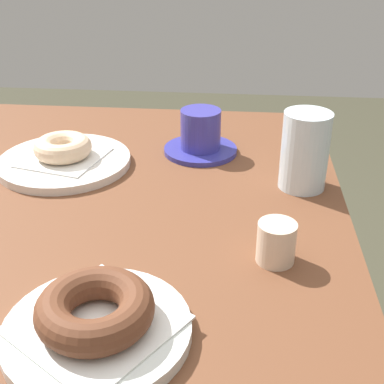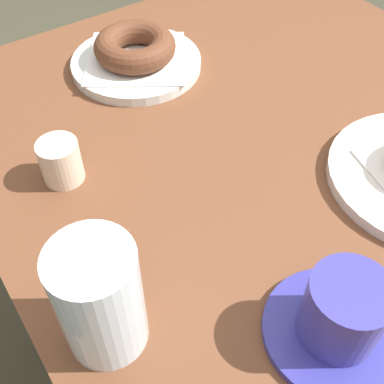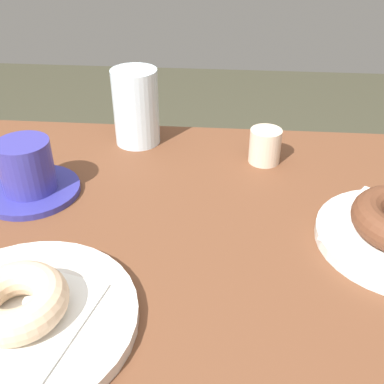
{
  "view_description": "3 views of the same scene",
  "coord_description": "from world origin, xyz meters",
  "views": [
    {
      "loc": [
        -0.7,
        -0.22,
        1.16
      ],
      "look_at": [
        -0.02,
        -0.16,
        0.8
      ],
      "focal_mm": 49.18,
      "sensor_mm": 36.0,
      "label": 1
    },
    {
      "loc": [
        0.32,
        -0.39,
        1.2
      ],
      "look_at": [
        0.02,
        -0.18,
        0.79
      ],
      "focal_mm": 45.39,
      "sensor_mm": 36.0,
      "label": 2
    },
    {
      "loc": [
        -0.06,
        0.4,
        1.13
      ],
      "look_at": [
        -0.01,
        -0.13,
        0.78
      ],
      "focal_mm": 43.2,
      "sensor_mm": 36.0,
      "label": 3
    }
  ],
  "objects": [
    {
      "name": "coffee_cup",
      "position": [
        0.23,
        -0.15,
        0.79
      ],
      "size": [
        0.14,
        0.14,
        0.09
      ],
      "color": "navy",
      "rests_on": "table"
    },
    {
      "name": "plate_chocolate_ring",
      "position": [
        -0.28,
        -0.08,
        0.76
      ],
      "size": [
        0.21,
        0.21,
        0.02
      ],
      "primitive_type": "cylinder",
      "color": "silver",
      "rests_on": "table"
    },
    {
      "name": "ground_plane",
      "position": [
        0.0,
        0.0,
        0.0
      ],
      "size": [
        6.0,
        6.0,
        0.0
      ],
      "primitive_type": "plane",
      "color": "#3D3B2B"
    },
    {
      "name": "table",
      "position": [
        0.0,
        0.0,
        0.66
      ],
      "size": [
        0.94,
        0.8,
        0.75
      ],
      "color": "brown",
      "rests_on": "ground_plane"
    },
    {
      "name": "sugar_jar",
      "position": [
        -0.12,
        -0.28,
        0.78
      ],
      "size": [
        0.05,
        0.05,
        0.06
      ],
      "primitive_type": "cylinder",
      "color": "beige",
      "rests_on": "table"
    },
    {
      "name": "donut_chocolate_ring",
      "position": [
        -0.28,
        -0.08,
        0.79
      ],
      "size": [
        0.13,
        0.13,
        0.04
      ],
      "primitive_type": "torus",
      "color": "brown",
      "rests_on": "napkin_chocolate_ring"
    },
    {
      "name": "napkin_chocolate_ring",
      "position": [
        -0.28,
        -0.08,
        0.77
      ],
      "size": [
        0.21,
        0.21,
        0.0
      ],
      "primitive_type": "cube",
      "rotation": [
        0.0,
        0.0,
        -0.59
      ],
      "color": "white",
      "rests_on": "plate_chocolate_ring"
    },
    {
      "name": "water_glass",
      "position": [
        0.1,
        -0.33,
        0.82
      ],
      "size": [
        0.08,
        0.08,
        0.13
      ],
      "primitive_type": "cylinder",
      "color": "silver",
      "rests_on": "table"
    }
  ]
}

